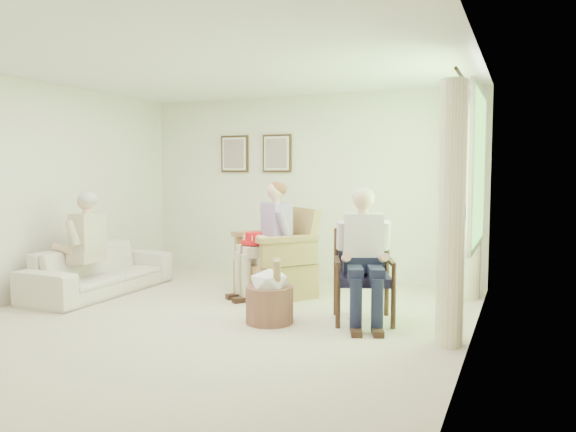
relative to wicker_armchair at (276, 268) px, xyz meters
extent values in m
plane|color=beige|center=(-0.13, -1.41, -0.34)|extent=(5.50, 5.50, 0.00)
cube|color=silver|center=(-0.13, 1.34, 0.96)|extent=(5.00, 0.04, 2.60)
cube|color=silver|center=(-2.63, -1.41, 0.96)|extent=(0.04, 5.50, 2.60)
cube|color=silver|center=(2.37, -1.41, 0.96)|extent=(0.04, 5.50, 2.60)
cube|color=white|center=(-0.13, -1.41, 2.26)|extent=(5.00, 5.50, 0.02)
cube|color=#2D6B23|center=(2.34, -0.21, 1.21)|extent=(0.02, 1.40, 1.50)
cube|color=white|center=(2.33, -0.21, 1.99)|extent=(0.04, 1.52, 0.06)
cube|color=white|center=(2.33, -0.21, 0.43)|extent=(0.04, 1.52, 0.06)
cylinder|color=#382114|center=(2.24, -0.21, 2.01)|extent=(0.03, 2.50, 0.03)
cylinder|color=#FDF0C6|center=(2.20, -1.19, 0.81)|extent=(0.34, 0.34, 2.30)
cylinder|color=#FDF0C6|center=(2.20, 0.77, 0.81)|extent=(0.34, 0.34, 2.30)
cube|color=#382114|center=(-1.28, 1.31, 1.44)|extent=(0.45, 0.03, 0.55)
cube|color=silver|center=(-1.28, 1.28, 1.44)|extent=(0.39, 0.01, 0.49)
cube|color=tan|center=(-1.28, 1.28, 1.44)|extent=(0.33, 0.01, 0.43)
cube|color=#382114|center=(-0.58, 1.31, 1.44)|extent=(0.45, 0.03, 0.55)
cube|color=silver|center=(-0.58, 1.28, 1.44)|extent=(0.39, 0.01, 0.49)
cube|color=tan|center=(-0.58, 1.28, 1.44)|extent=(0.33, 0.01, 0.43)
cube|color=#AA8A50|center=(0.00, -0.04, -0.13)|extent=(0.80, 0.78, 0.42)
cube|color=beige|center=(0.00, -0.07, 0.13)|extent=(0.62, 0.60, 0.10)
cube|color=#AA8A50|center=(0.00, 0.29, 0.42)|extent=(0.74, 0.23, 0.63)
cube|color=#AA8A50|center=(-0.37, -0.04, 0.24)|extent=(0.10, 0.72, 0.30)
cube|color=#AA8A50|center=(0.37, -0.04, 0.24)|extent=(0.10, 0.72, 0.30)
cylinder|color=black|center=(1.04, -1.01, -0.15)|extent=(0.05, 0.05, 0.39)
cylinder|color=black|center=(1.58, -1.01, -0.15)|extent=(0.05, 0.05, 0.39)
cylinder|color=black|center=(1.04, -0.51, -0.15)|extent=(0.05, 0.05, 0.39)
cylinder|color=black|center=(1.58, -0.51, -0.15)|extent=(0.05, 0.05, 0.39)
cube|color=#1C1836|center=(1.31, -0.76, 0.10)|extent=(0.52, 0.50, 0.09)
cube|color=#1C1836|center=(1.31, -0.52, 0.34)|extent=(0.48, 0.06, 0.45)
imported|color=#EFE2CE|center=(-2.08, -0.76, -0.05)|extent=(2.00, 0.78, 0.58)
cube|color=beige|center=(0.00, -0.07, 0.29)|extent=(0.40, 0.26, 0.16)
cube|color=#A387BF|center=(0.00, -0.05, 0.57)|extent=(0.39, 0.24, 0.46)
sphere|color=#DDAD8E|center=(0.00, -0.06, 0.94)|extent=(0.21, 0.21, 0.21)
ellipsoid|color=brown|center=(0.00, -0.03, 0.96)|extent=(0.22, 0.22, 0.18)
cube|color=beige|center=(-0.10, -0.29, 0.24)|extent=(0.14, 0.44, 0.13)
cube|color=beige|center=(0.10, -0.29, 0.24)|extent=(0.14, 0.44, 0.13)
cylinder|color=beige|center=(-0.10, -0.49, -0.05)|extent=(0.12, 0.12, 0.53)
cylinder|color=beige|center=(0.10, -0.49, -0.05)|extent=(0.12, 0.12, 0.53)
cube|color=#181C36|center=(1.31, -0.76, 0.25)|extent=(0.40, 0.26, 0.16)
cube|color=white|center=(1.31, -0.74, 0.53)|extent=(0.39, 0.24, 0.46)
sphere|color=#DDAD8E|center=(1.31, -0.75, 0.90)|extent=(0.21, 0.21, 0.21)
ellipsoid|color=#B7B2AD|center=(1.31, -0.72, 0.92)|extent=(0.22, 0.22, 0.18)
cube|color=#181C36|center=(1.21, -0.98, 0.20)|extent=(0.14, 0.44, 0.13)
cube|color=#181C36|center=(1.41, -0.98, 0.20)|extent=(0.14, 0.44, 0.13)
cylinder|color=#181C36|center=(1.21, -1.18, -0.07)|extent=(0.12, 0.12, 0.49)
cylinder|color=#181C36|center=(1.41, -1.18, -0.07)|extent=(0.12, 0.12, 0.49)
cube|color=#BFB09A|center=(-2.08, -0.98, 0.17)|extent=(0.42, 0.26, 0.16)
cube|color=beige|center=(-2.08, -0.96, 0.45)|extent=(0.41, 0.24, 0.46)
sphere|color=#DDAD8E|center=(-2.08, -0.97, 0.82)|extent=(0.21, 0.21, 0.21)
ellipsoid|color=#B7B2AD|center=(-2.08, -0.94, 0.85)|extent=(0.22, 0.22, 0.18)
cube|color=#BFB09A|center=(-2.18, -1.20, 0.12)|extent=(0.14, 0.44, 0.13)
cube|color=#BFB09A|center=(-1.98, -1.20, 0.12)|extent=(0.14, 0.44, 0.13)
cylinder|color=#BFB09A|center=(-2.18, -1.40, -0.10)|extent=(0.12, 0.12, 0.41)
cylinder|color=#BFB09A|center=(-1.98, -1.40, -0.10)|extent=(0.12, 0.12, 0.41)
cylinder|color=red|center=(-0.16, -0.29, 0.34)|extent=(0.30, 0.30, 0.04)
cylinder|color=red|center=(-0.16, -0.29, 0.40)|extent=(0.20, 0.20, 0.12)
cube|color=white|center=(-0.06, -0.29, 0.40)|extent=(0.05, 0.01, 0.05)
cube|color=white|center=(-0.13, -0.19, 0.40)|extent=(0.02, 0.05, 0.05)
cube|color=white|center=(-0.25, -0.22, 0.40)|extent=(0.04, 0.03, 0.05)
cube|color=white|center=(-0.25, -0.35, 0.40)|extent=(0.04, 0.03, 0.05)
cube|color=white|center=(-0.13, -0.39, 0.40)|extent=(0.02, 0.05, 0.05)
cylinder|color=#A9725B|center=(0.46, -1.18, -0.15)|extent=(0.50, 0.50, 0.37)
ellipsoid|color=white|center=(0.46, -1.18, 0.09)|extent=(0.43, 0.43, 0.26)
cylinder|color=#A57F56|center=(0.56, -1.23, 0.09)|extent=(0.19, 0.34, 0.56)
camera|label=1|loc=(2.80, -6.20, 1.19)|focal=35.00mm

